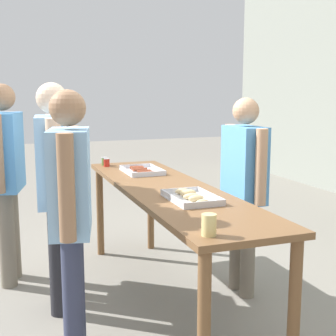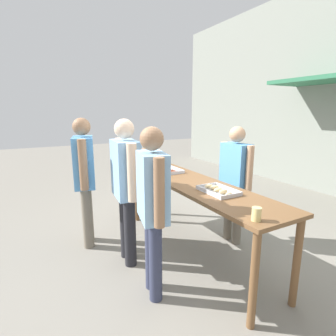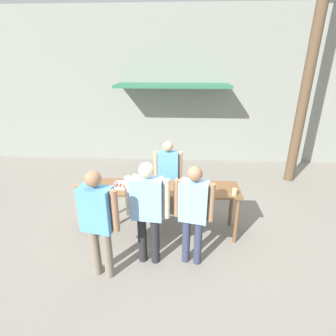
{
  "view_description": "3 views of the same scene",
  "coord_description": "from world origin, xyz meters",
  "px_view_note": "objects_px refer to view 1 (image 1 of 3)",
  "views": [
    {
      "loc": [
        3.29,
        -1.2,
        1.67
      ],
      "look_at": [
        0.0,
        0.0,
        1.08
      ],
      "focal_mm": 50.0,
      "sensor_mm": 36.0,
      "label": 1
    },
    {
      "loc": [
        2.6,
        -1.8,
        1.81
      ],
      "look_at": [
        -0.7,
        0.0,
        0.98
      ],
      "focal_mm": 28.0,
      "sensor_mm": 36.0,
      "label": 2
    },
    {
      "loc": [
        0.3,
        -4.21,
        3.05
      ],
      "look_at": [
        0.03,
        0.64,
        1.05
      ],
      "focal_mm": 28.0,
      "sensor_mm": 36.0,
      "label": 3
    }
  ],
  "objects_px": {
    "condiment_jar_mustard": "(104,161)",
    "food_tray_sausages": "(142,171)",
    "food_tray_buns": "(191,197)",
    "condiment_jar_ketchup": "(107,162)",
    "person_customer_with_cup": "(71,202)",
    "person_customer_holding_hotdog": "(5,168)",
    "beer_cup": "(209,225)",
    "person_customer_waiting_in_line": "(55,179)",
    "person_server_behind_table": "(244,179)"
  },
  "relations": [
    {
      "from": "condiment_jar_mustard",
      "to": "food_tray_sausages",
      "type": "bearing_deg",
      "value": 23.97
    },
    {
      "from": "food_tray_buns",
      "to": "condiment_jar_ketchup",
      "type": "xyz_separation_m",
      "value": [
        -1.58,
        -0.23,
        0.02
      ]
    },
    {
      "from": "condiment_jar_ketchup",
      "to": "person_customer_with_cup",
      "type": "relative_size",
      "value": 0.05
    },
    {
      "from": "food_tray_sausages",
      "to": "person_customer_holding_hotdog",
      "type": "relative_size",
      "value": 0.26
    },
    {
      "from": "food_tray_sausages",
      "to": "condiment_jar_mustard",
      "type": "xyz_separation_m",
      "value": [
        -0.52,
        -0.23,
        0.03
      ]
    },
    {
      "from": "food_tray_sausages",
      "to": "person_customer_with_cup",
      "type": "height_order",
      "value": "person_customer_with_cup"
    },
    {
      "from": "beer_cup",
      "to": "person_customer_waiting_in_line",
      "type": "relative_size",
      "value": 0.07
    },
    {
      "from": "condiment_jar_mustard",
      "to": "condiment_jar_ketchup",
      "type": "distance_m",
      "value": 0.08
    },
    {
      "from": "food_tray_sausages",
      "to": "person_server_behind_table",
      "type": "relative_size",
      "value": 0.28
    },
    {
      "from": "beer_cup",
      "to": "person_server_behind_table",
      "type": "bearing_deg",
      "value": 143.88
    },
    {
      "from": "food_tray_sausages",
      "to": "condiment_jar_ketchup",
      "type": "distance_m",
      "value": 0.49
    },
    {
      "from": "person_customer_with_cup",
      "to": "person_customer_waiting_in_line",
      "type": "distance_m",
      "value": 0.69
    },
    {
      "from": "food_tray_buns",
      "to": "person_customer_with_cup",
      "type": "height_order",
      "value": "person_customer_with_cup"
    },
    {
      "from": "food_tray_buns",
      "to": "beer_cup",
      "type": "xyz_separation_m",
      "value": [
        0.75,
        -0.22,
        0.04
      ]
    },
    {
      "from": "condiment_jar_mustard",
      "to": "person_customer_waiting_in_line",
      "type": "relative_size",
      "value": 0.05
    },
    {
      "from": "person_customer_holding_hotdog",
      "to": "person_server_behind_table",
      "type": "bearing_deg",
      "value": -103.45
    },
    {
      "from": "person_server_behind_table",
      "to": "person_customer_with_cup",
      "type": "relative_size",
      "value": 0.96
    },
    {
      "from": "beer_cup",
      "to": "person_customer_with_cup",
      "type": "relative_size",
      "value": 0.07
    },
    {
      "from": "food_tray_buns",
      "to": "beer_cup",
      "type": "height_order",
      "value": "beer_cup"
    },
    {
      "from": "condiment_jar_ketchup",
      "to": "person_customer_waiting_in_line",
      "type": "bearing_deg",
      "value": -32.65
    },
    {
      "from": "condiment_jar_mustard",
      "to": "person_customer_waiting_in_line",
      "type": "xyz_separation_m",
      "value": [
        1.02,
        -0.59,
        0.04
      ]
    },
    {
      "from": "beer_cup",
      "to": "condiment_jar_ketchup",
      "type": "bearing_deg",
      "value": -179.83
    },
    {
      "from": "condiment_jar_ketchup",
      "to": "food_tray_sausages",
      "type": "bearing_deg",
      "value": 27.57
    },
    {
      "from": "person_server_behind_table",
      "to": "person_customer_waiting_in_line",
      "type": "relative_size",
      "value": 0.93
    },
    {
      "from": "person_customer_waiting_in_line",
      "to": "condiment_jar_ketchup",
      "type": "bearing_deg",
      "value": -26.95
    },
    {
      "from": "food_tray_buns",
      "to": "person_customer_waiting_in_line",
      "type": "bearing_deg",
      "value": -128.14
    },
    {
      "from": "food_tray_buns",
      "to": "person_customer_holding_hotdog",
      "type": "relative_size",
      "value": 0.26
    },
    {
      "from": "food_tray_sausages",
      "to": "person_server_behind_table",
      "type": "xyz_separation_m",
      "value": [
        0.72,
        0.64,
        0.01
      ]
    },
    {
      "from": "food_tray_buns",
      "to": "person_customer_waiting_in_line",
      "type": "distance_m",
      "value": 1.05
    },
    {
      "from": "food_tray_sausages",
      "to": "beer_cup",
      "type": "bearing_deg",
      "value": -6.58
    },
    {
      "from": "condiment_jar_mustard",
      "to": "person_customer_holding_hotdog",
      "type": "relative_size",
      "value": 0.05
    },
    {
      "from": "beer_cup",
      "to": "person_customer_waiting_in_line",
      "type": "bearing_deg",
      "value": -156.63
    },
    {
      "from": "food_tray_buns",
      "to": "condiment_jar_ketchup",
      "type": "distance_m",
      "value": 1.6
    },
    {
      "from": "person_customer_holding_hotdog",
      "to": "food_tray_sausages",
      "type": "bearing_deg",
      "value": -85.1
    },
    {
      "from": "condiment_jar_mustard",
      "to": "person_server_behind_table",
      "type": "xyz_separation_m",
      "value": [
        1.24,
        0.87,
        -0.01
      ]
    },
    {
      "from": "food_tray_sausages",
      "to": "food_tray_buns",
      "type": "relative_size",
      "value": 1.02
    },
    {
      "from": "beer_cup",
      "to": "person_customer_with_cup",
      "type": "bearing_deg",
      "value": -140.38
    },
    {
      "from": "food_tray_sausages",
      "to": "beer_cup",
      "type": "height_order",
      "value": "beer_cup"
    },
    {
      "from": "person_customer_with_cup",
      "to": "food_tray_buns",
      "type": "bearing_deg",
      "value": -74.69
    },
    {
      "from": "condiment_jar_mustard",
      "to": "person_server_behind_table",
      "type": "distance_m",
      "value": 1.51
    },
    {
      "from": "person_customer_with_cup",
      "to": "person_server_behind_table",
      "type": "bearing_deg",
      "value": -59.76
    },
    {
      "from": "food_tray_sausages",
      "to": "person_customer_holding_hotdog",
      "type": "xyz_separation_m",
      "value": [
        -0.16,
        -1.16,
        0.07
      ]
    },
    {
      "from": "condiment_jar_mustard",
      "to": "food_tray_buns",
      "type": "bearing_deg",
      "value": 7.86
    },
    {
      "from": "food_tray_sausages",
      "to": "beer_cup",
      "type": "distance_m",
      "value": 1.91
    },
    {
      "from": "beer_cup",
      "to": "food_tray_buns",
      "type": "bearing_deg",
      "value": 163.74
    },
    {
      "from": "beer_cup",
      "to": "person_customer_holding_hotdog",
      "type": "xyz_separation_m",
      "value": [
        -2.06,
        -0.94,
        0.03
      ]
    },
    {
      "from": "condiment_jar_mustard",
      "to": "person_server_behind_table",
      "type": "height_order",
      "value": "person_server_behind_table"
    },
    {
      "from": "food_tray_sausages",
      "to": "condiment_jar_mustard",
      "type": "height_order",
      "value": "condiment_jar_mustard"
    },
    {
      "from": "condiment_jar_ketchup",
      "to": "person_customer_holding_hotdog",
      "type": "xyz_separation_m",
      "value": [
        0.27,
        -0.93,
        0.05
      ]
    },
    {
      "from": "food_tray_buns",
      "to": "person_server_behind_table",
      "type": "distance_m",
      "value": 0.77
    }
  ]
}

